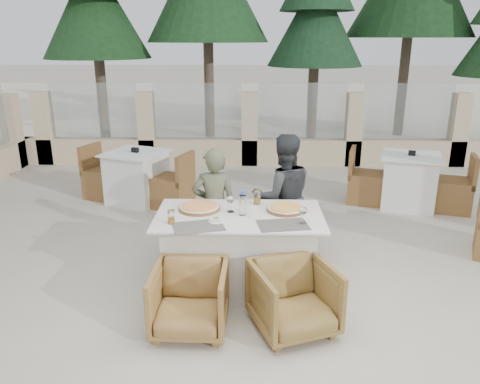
{
  "coord_description": "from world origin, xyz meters",
  "views": [
    {
      "loc": [
        -0.0,
        -4.16,
        2.38
      ],
      "look_at": [
        -0.09,
        0.31,
        0.9
      ],
      "focal_mm": 35.0,
      "sensor_mm": 36.0,
      "label": 1
    }
  ],
  "objects_px": {
    "dining_table": "(239,251)",
    "pizza_right": "(285,208)",
    "bg_table_a": "(137,177)",
    "bg_table_b": "(409,181)",
    "olive_dish": "(216,219)",
    "wine_glass_corner": "(303,214)",
    "diner_right": "(283,197)",
    "water_bottle": "(243,203)",
    "armchair_near_left": "(190,299)",
    "diner_left": "(214,207)",
    "wine_glass_centre": "(231,203)",
    "armchair_far_left": "(207,233)",
    "beer_glass_left": "(171,217)",
    "armchair_near_right": "(294,298)",
    "armchair_far_right": "(292,233)",
    "beer_glass_right": "(257,198)",
    "pizza_left": "(199,207)"
  },
  "relations": [
    {
      "from": "armchair_near_right",
      "to": "diner_left",
      "type": "height_order",
      "value": "diner_left"
    },
    {
      "from": "dining_table",
      "to": "water_bottle",
      "type": "height_order",
      "value": "water_bottle"
    },
    {
      "from": "diner_left",
      "to": "diner_right",
      "type": "height_order",
      "value": "diner_right"
    },
    {
      "from": "armchair_near_left",
      "to": "diner_left",
      "type": "height_order",
      "value": "diner_left"
    },
    {
      "from": "bg_table_a",
      "to": "bg_table_b",
      "type": "xyz_separation_m",
      "value": [
        4.02,
        -0.11,
        0.0
      ]
    },
    {
      "from": "pizza_left",
      "to": "beer_glass_right",
      "type": "relative_size",
      "value": 2.91
    },
    {
      "from": "beer_glass_left",
      "to": "bg_table_b",
      "type": "distance_m",
      "value": 4.06
    },
    {
      "from": "olive_dish",
      "to": "wine_glass_corner",
      "type": "bearing_deg",
      "value": -2.3
    },
    {
      "from": "pizza_right",
      "to": "dining_table",
      "type": "bearing_deg",
      "value": -165.22
    },
    {
      "from": "pizza_right",
      "to": "olive_dish",
      "type": "xyz_separation_m",
      "value": [
        -0.66,
        -0.3,
        -0.0
      ]
    },
    {
      "from": "dining_table",
      "to": "olive_dish",
      "type": "distance_m",
      "value": 0.49
    },
    {
      "from": "olive_dish",
      "to": "bg_table_b",
      "type": "relative_size",
      "value": 0.07
    },
    {
      "from": "armchair_far_left",
      "to": "wine_glass_centre",
      "type": "bearing_deg",
      "value": 122.65
    },
    {
      "from": "water_bottle",
      "to": "wine_glass_corner",
      "type": "bearing_deg",
      "value": -20.73
    },
    {
      "from": "beer_glass_left",
      "to": "armchair_far_right",
      "type": "distance_m",
      "value": 1.61
    },
    {
      "from": "dining_table",
      "to": "armchair_near_right",
      "type": "distance_m",
      "value": 0.86
    },
    {
      "from": "bg_table_a",
      "to": "armchair_far_left",
      "type": "bearing_deg",
      "value": -36.8
    },
    {
      "from": "dining_table",
      "to": "armchair_near_left",
      "type": "bearing_deg",
      "value": -118.81
    },
    {
      "from": "armchair_far_right",
      "to": "armchair_near_left",
      "type": "bearing_deg",
      "value": 65.71
    },
    {
      "from": "armchair_far_right",
      "to": "dining_table",
      "type": "bearing_deg",
      "value": 60.91
    },
    {
      "from": "water_bottle",
      "to": "olive_dish",
      "type": "relative_size",
      "value": 2.15
    },
    {
      "from": "armchair_far_right",
      "to": "bg_table_b",
      "type": "relative_size",
      "value": 0.38
    },
    {
      "from": "diner_right",
      "to": "water_bottle",
      "type": "bearing_deg",
      "value": 49.06
    },
    {
      "from": "water_bottle",
      "to": "diner_right",
      "type": "xyz_separation_m",
      "value": [
        0.44,
        0.71,
        -0.18
      ]
    },
    {
      "from": "olive_dish",
      "to": "diner_left",
      "type": "relative_size",
      "value": 0.08
    },
    {
      "from": "water_bottle",
      "to": "beer_glass_right",
      "type": "bearing_deg",
      "value": 65.04
    },
    {
      "from": "wine_glass_centre",
      "to": "armchair_far_right",
      "type": "distance_m",
      "value": 1.08
    },
    {
      "from": "pizza_right",
      "to": "bg_table_a",
      "type": "relative_size",
      "value": 0.23
    },
    {
      "from": "wine_glass_corner",
      "to": "bg_table_a",
      "type": "height_order",
      "value": "wine_glass_corner"
    },
    {
      "from": "armchair_near_right",
      "to": "diner_left",
      "type": "xyz_separation_m",
      "value": [
        -0.75,
        1.23,
        0.35
      ]
    },
    {
      "from": "wine_glass_centre",
      "to": "armchair_near_left",
      "type": "distance_m",
      "value": 1.04
    },
    {
      "from": "armchair_far_right",
      "to": "bg_table_a",
      "type": "height_order",
      "value": "bg_table_a"
    },
    {
      "from": "wine_glass_corner",
      "to": "olive_dish",
      "type": "bearing_deg",
      "value": 177.7
    },
    {
      "from": "diner_left",
      "to": "wine_glass_centre",
      "type": "bearing_deg",
      "value": 108.05
    },
    {
      "from": "armchair_near_right",
      "to": "bg_table_b",
      "type": "distance_m",
      "value": 3.69
    },
    {
      "from": "beer_glass_left",
      "to": "pizza_right",
      "type": "bearing_deg",
      "value": 18.02
    },
    {
      "from": "wine_glass_centre",
      "to": "wine_glass_corner",
      "type": "xyz_separation_m",
      "value": [
        0.67,
        -0.29,
        0.0
      ]
    },
    {
      "from": "water_bottle",
      "to": "armchair_near_left",
      "type": "xyz_separation_m",
      "value": [
        -0.43,
        -0.73,
        -0.6
      ]
    },
    {
      "from": "olive_dish",
      "to": "armchair_near_left",
      "type": "relative_size",
      "value": 0.17
    },
    {
      "from": "dining_table",
      "to": "pizza_right",
      "type": "bearing_deg",
      "value": 14.78
    },
    {
      "from": "diner_right",
      "to": "wine_glass_centre",
      "type": "bearing_deg",
      "value": 39.3
    },
    {
      "from": "dining_table",
      "to": "bg_table_a",
      "type": "distance_m",
      "value": 2.99
    },
    {
      "from": "wine_glass_centre",
      "to": "diner_left",
      "type": "relative_size",
      "value": 0.14
    },
    {
      "from": "beer_glass_right",
      "to": "armchair_near_left",
      "type": "relative_size",
      "value": 0.22
    },
    {
      "from": "armchair_far_right",
      "to": "armchair_near_right",
      "type": "relative_size",
      "value": 0.95
    },
    {
      "from": "beer_glass_left",
      "to": "diner_left",
      "type": "height_order",
      "value": "diner_left"
    },
    {
      "from": "diner_right",
      "to": "wine_glass_corner",
      "type": "bearing_deg",
      "value": 87.55
    },
    {
      "from": "pizza_right",
      "to": "diner_right",
      "type": "xyz_separation_m",
      "value": [
        0.02,
        0.59,
        -0.09
      ]
    },
    {
      "from": "beer_glass_left",
      "to": "diner_left",
      "type": "distance_m",
      "value": 0.84
    },
    {
      "from": "olive_dish",
      "to": "bg_table_b",
      "type": "height_order",
      "value": "olive_dish"
    }
  ]
}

